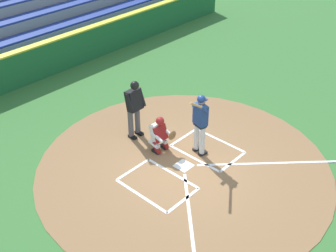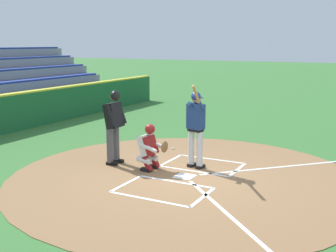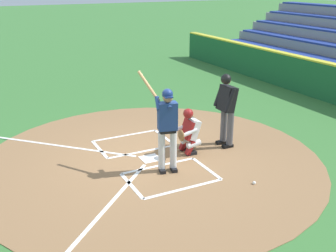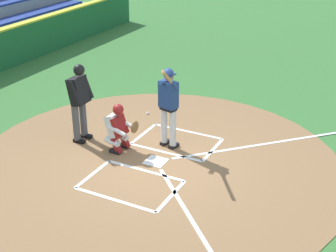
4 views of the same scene
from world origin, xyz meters
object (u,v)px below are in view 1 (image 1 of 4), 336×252
(batter, at_px, (200,121))
(catcher, at_px, (160,133))
(baseball, at_px, (194,117))
(plate_umpire, at_px, (134,105))

(batter, distance_m, catcher, 1.22)
(baseball, bearing_deg, catcher, 11.65)
(batter, distance_m, baseball, 2.19)
(batter, xyz_separation_m, plate_umpire, (0.61, -1.95, -0.02))
(catcher, bearing_deg, baseball, -168.35)
(batter, distance_m, plate_umpire, 2.04)
(plate_umpire, relative_size, baseball, 25.20)
(plate_umpire, xyz_separation_m, baseball, (-1.99, 0.62, -1.04))
(catcher, height_order, plate_umpire, plate_umpire)
(catcher, height_order, baseball, catcher)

